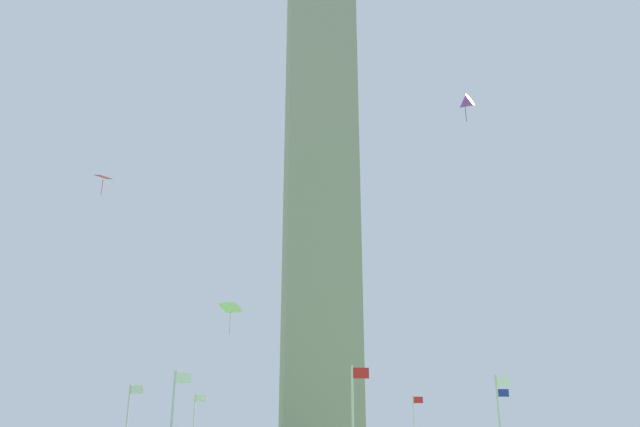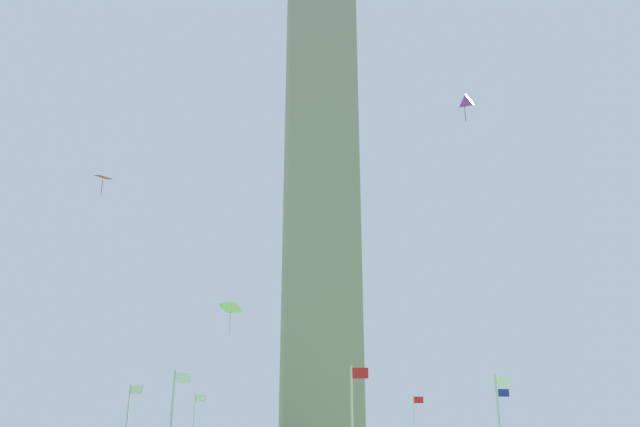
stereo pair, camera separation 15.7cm
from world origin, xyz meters
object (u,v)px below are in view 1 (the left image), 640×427
kite_purple_delta (465,104)px  kite_red_diamond (103,178)px  flagpole_s (127,425)px  kite_white_diamond (231,308)px  flagpole_w (354,420)px  obelisk_monument (320,148)px  flagpole_n (501,426)px  flagpole_sw (173,422)px  flagpole_nw (501,423)px

kite_purple_delta → kite_red_diamond: size_ratio=1.14×
flagpole_s → kite_white_diamond: 12.46m
flagpole_w → kite_purple_delta: bearing=-13.0°
flagpole_s → flagpole_w: size_ratio=1.00×
obelisk_monument → flagpole_w: size_ratio=8.18×
kite_white_diamond → kite_red_diamond: size_ratio=1.37×
obelisk_monument → kite_red_diamond: (-18.27, -5.95, -6.61)m
kite_white_diamond → kite_red_diamond: 14.63m
flagpole_n → flagpole_w: bearing=-135.0°
flagpole_sw → flagpole_n: bearing=22.5°
obelisk_monument → kite_red_diamond: obelisk_monument is taller
flagpole_sw → flagpole_s: bearing=112.5°
kite_red_diamond → kite_white_diamond: bearing=8.1°
flagpole_w → kite_red_diamond: kite_red_diamond is taller
obelisk_monument → flagpole_sw: size_ratio=8.18×
flagpole_nw → flagpole_s: bearing=157.5°
flagpole_s → kite_red_diamond: 19.81m
obelisk_monument → kite_purple_delta: (7.94, -17.31, -4.45)m
flagpole_n → kite_red_diamond: size_ratio=4.04×
obelisk_monument → kite_purple_delta: bearing=-65.4°
flagpole_sw → flagpole_nw: bearing=-0.0°
flagpole_nw → kite_white_diamond: bearing=160.8°
flagpole_n → kite_purple_delta: size_ratio=3.55×
obelisk_monument → flagpole_nw: 29.68m
flagpole_s → kite_red_diamond: kite_red_diamond is taller
flagpole_n → flagpole_w: 21.91m
flagpole_s → flagpole_nw: size_ratio=1.00×
obelisk_monument → flagpole_s: bearing=180.0°
flagpole_s → flagpole_sw: bearing=-67.5°
kite_white_diamond → kite_red_diamond: kite_red_diamond is taller
kite_purple_delta → kite_red_diamond: kite_purple_delta is taller
flagpole_nw → kite_red_diamond: bearing=170.3°
kite_red_diamond → flagpole_w: bearing=-27.5°
kite_purple_delta → flagpole_sw: bearing=161.3°
obelisk_monument → kite_purple_delta: size_ratio=29.09×
flagpole_s → flagpole_w: 21.91m
flagpole_nw → flagpole_n: bearing=67.5°
obelisk_monument → kite_white_diamond: bearing=-149.9°
flagpole_w → flagpole_nw: 11.86m
flagpole_w → kite_white_diamond: bearing=125.0°
flagpole_sw → obelisk_monument: bearing=45.2°
flagpole_sw → flagpole_w: same height
flagpole_s → flagpole_nw: (26.44, -10.95, 0.00)m
obelisk_monument → kite_purple_delta: obelisk_monument is taller
flagpole_n → kite_purple_delta: 28.14m
flagpole_sw → kite_purple_delta: (18.83, -6.36, 20.84)m
flagpole_s → flagpole_n: bearing=-0.0°
kite_white_diamond → kite_purple_delta: size_ratio=1.20×
flagpole_n → flagpole_nw: same height
flagpole_n → kite_white_diamond: (-23.23, -4.44, 8.69)m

